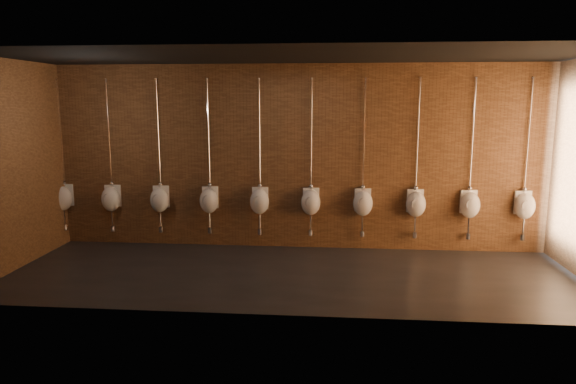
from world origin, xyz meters
name	(u,v)px	position (x,y,z in m)	size (l,w,h in m)	color
ground	(291,274)	(0.00, 0.00, 0.00)	(8.50, 8.50, 0.00)	black
room_shell	(291,141)	(0.00, 0.00, 2.01)	(8.54, 3.04, 3.22)	black
urinal_0	(63,197)	(-4.25, 1.38, 0.86)	(0.38, 0.34, 2.71)	white
urinal_1	(111,198)	(-3.36, 1.38, 0.86)	(0.38, 0.34, 2.71)	white
urinal_2	(160,199)	(-2.46, 1.38, 0.86)	(0.38, 0.34, 2.71)	white
urinal_3	(209,200)	(-1.56, 1.38, 0.86)	(0.38, 0.34, 2.71)	white
urinal_4	(260,200)	(-0.66, 1.38, 0.86)	(0.38, 0.34, 2.71)	white
urinal_5	(311,201)	(0.24, 1.38, 0.86)	(0.38, 0.34, 2.71)	white
urinal_6	(363,202)	(1.13, 1.38, 0.86)	(0.38, 0.34, 2.71)	white
urinal_7	(416,203)	(2.03, 1.38, 0.86)	(0.38, 0.34, 2.71)	white
urinal_8	(470,204)	(2.93, 1.38, 0.86)	(0.38, 0.34, 2.71)	white
urinal_9	(525,205)	(3.83, 1.38, 0.86)	(0.38, 0.34, 2.71)	white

